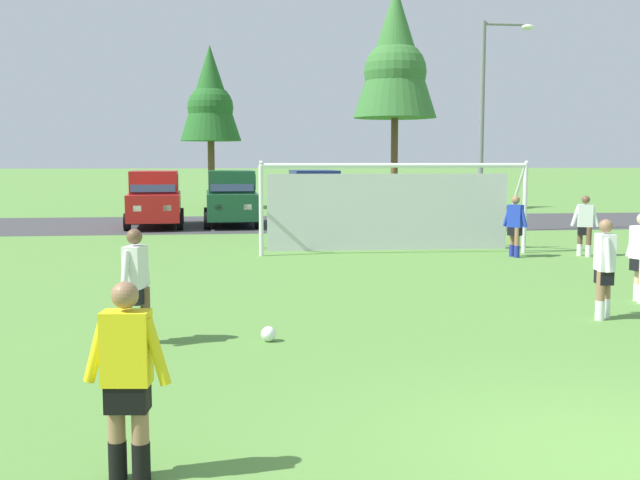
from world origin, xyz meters
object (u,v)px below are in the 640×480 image
object	(u,v)px
player_striker_near	(604,269)
parked_car_slot_center_left	(314,196)
soccer_goal	(390,206)
player_defender_far	(515,226)
player_winger_left	(585,226)
parked_car_slot_left	(231,197)
street_lamp	(486,124)
player_midfield_center	(136,287)
parked_car_slot_far_left	(155,198)
soccer_ball	(269,334)
referee	(127,382)
parked_car_slot_center	(400,201)

from	to	relation	value
player_striker_near	parked_car_slot_center_left	world-z (taller)	parked_car_slot_center_left
soccer_goal	player_defender_far	world-z (taller)	soccer_goal
player_winger_left	parked_car_slot_center_left	world-z (taller)	parked_car_slot_center_left
parked_car_slot_left	street_lamp	distance (m)	10.15
player_midfield_center	parked_car_slot_far_left	world-z (taller)	parked_car_slot_far_left
parked_car_slot_far_left	street_lamp	distance (m)	12.74
player_striker_near	parked_car_slot_left	bearing A→B (deg)	108.06
soccer_ball	soccer_goal	xyz separation A→B (m)	(3.97, 10.43, 1.18)
soccer_ball	referee	xyz separation A→B (m)	(-1.36, -4.60, 0.71)
player_midfield_center	street_lamp	size ratio (longest dim) A/B	0.22
parked_car_slot_center	parked_car_slot_center_left	bearing A→B (deg)	-174.73
player_defender_far	street_lamp	world-z (taller)	street_lamp
player_midfield_center	parked_car_slot_far_left	xyz separation A→B (m)	(-1.55, 19.00, 0.29)
referee	player_midfield_center	world-z (taller)	same
soccer_goal	player_winger_left	xyz separation A→B (m)	(4.96, -1.81, -0.47)
parked_car_slot_left	parked_car_slot_center_left	size ratio (longest dim) A/B	1.00
player_striker_near	player_midfield_center	size ratio (longest dim) A/B	1.00
player_winger_left	parked_car_slot_far_left	world-z (taller)	parked_car_slot_far_left
referee	parked_car_slot_far_left	distance (m)	23.76
soccer_goal	parked_car_slot_left	size ratio (longest dim) A/B	1.60
soccer_ball	parked_car_slot_center_left	xyz separation A→B (m)	(2.87, 20.06, 1.00)
soccer_goal	player_midfield_center	bearing A→B (deg)	-119.38
player_striker_near	parked_car_slot_left	world-z (taller)	parked_car_slot_left
player_winger_left	parked_car_slot_left	xyz separation A→B (m)	(-9.42, 10.75, 0.29)
player_midfield_center	parked_car_slot_center_left	xyz separation A→B (m)	(4.73, 19.98, 0.29)
street_lamp	player_striker_near	bearing A→B (deg)	-101.63
parked_car_slot_left	parked_car_slot_center	xyz separation A→B (m)	(7.00, 1.02, -0.24)
soccer_ball	parked_car_slot_left	world-z (taller)	parked_car_slot_left
parked_car_slot_far_left	parked_car_slot_center_left	size ratio (longest dim) A/B	1.01
player_midfield_center	parked_car_slot_center	world-z (taller)	parked_car_slot_center
parked_car_slot_far_left	parked_car_slot_left	world-z (taller)	same
soccer_goal	street_lamp	bearing A→B (deg)	48.99
referee	parked_car_slot_far_left	size ratio (longest dim) A/B	0.35
parked_car_slot_far_left	player_striker_near	bearing A→B (deg)	-63.79
referee	soccer_goal	bearing A→B (deg)	70.47
referee	parked_car_slot_center	world-z (taller)	parked_car_slot_center
parked_car_slot_left	parked_car_slot_center	bearing A→B (deg)	8.25
player_defender_far	parked_car_slot_left	bearing A→B (deg)	125.16
street_lamp	parked_car_slot_far_left	bearing A→B (deg)	164.38
parked_car_slot_center	parked_car_slot_far_left	bearing A→B (deg)	-172.40
parked_car_slot_left	parked_car_slot_center_left	bearing A→B (deg)	11.41
soccer_goal	parked_car_slot_center	distance (m)	10.28
player_striker_near	parked_car_slot_left	xyz separation A→B (m)	(-6.02, 18.46, 0.29)
parked_car_slot_left	parked_car_slot_center_left	world-z (taller)	same
soccer_goal	player_midfield_center	size ratio (longest dim) A/B	4.55
player_defender_far	street_lamp	xyz separation A→B (m)	(1.55, 7.01, 3.03)
soccer_goal	parked_car_slot_center	size ratio (longest dim) A/B	1.73
parked_car_slot_center	referee	bearing A→B (deg)	-107.47
soccer_ball	player_defender_far	bearing A→B (deg)	51.17
parked_car_slot_center_left	street_lamp	bearing A→B (deg)	-37.30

